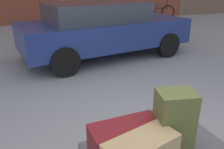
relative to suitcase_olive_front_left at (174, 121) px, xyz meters
name	(u,v)px	position (x,y,z in m)	size (l,w,h in m)	color
suitcase_olive_front_left	(174,121)	(0.00, 0.00, 0.00)	(0.34, 0.27, 0.60)	#4C5128
duffel_bag_maroon_rear_right	(127,140)	(-0.45, 0.08, -0.14)	(0.68, 0.32, 0.32)	maroon
parked_car	(103,28)	(0.79, 4.13, 0.12)	(4.50, 2.35, 1.42)	navy
bicycle_leaning	(159,12)	(6.05, 9.68, -0.27)	(1.67, 0.67, 0.96)	black
bollard_kerb_near	(112,20)	(2.59, 7.98, -0.28)	(0.21, 0.21, 0.72)	#72665B
bollard_kerb_mid	(138,18)	(3.86, 7.98, -0.28)	(0.21, 0.21, 0.72)	#72665B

